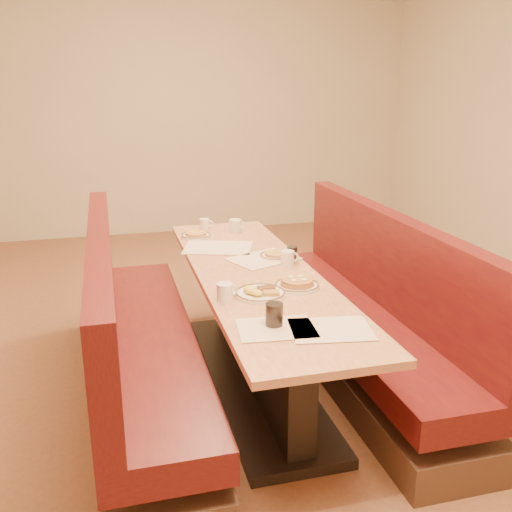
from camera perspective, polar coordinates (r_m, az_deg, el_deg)
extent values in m
plane|color=#9E6647|center=(3.71, 0.03, -12.68)|extent=(8.00, 8.00, 0.00)
cube|color=beige|center=(7.17, -8.43, 13.40)|extent=(6.00, 0.04, 2.80)
cube|color=black|center=(3.69, 0.03, -12.28)|extent=(0.55, 1.88, 0.06)
cube|color=black|center=(3.55, 0.03, -7.70)|extent=(0.15, 1.75, 0.71)
cube|color=#E59F6A|center=(3.41, 0.03, -1.96)|extent=(0.70, 2.50, 0.04)
cube|color=#4C3326|center=(3.57, -10.76, -12.45)|extent=(0.55, 2.50, 0.20)
cube|color=#5D180F|center=(3.45, -11.01, -8.54)|extent=(0.55, 2.50, 0.16)
cube|color=#5D180F|center=(3.30, -15.11, -2.86)|extent=(0.12, 2.50, 0.60)
cube|color=#4C3326|center=(3.87, 9.89, -9.94)|extent=(0.55, 2.50, 0.20)
cube|color=#5D180F|center=(3.75, 10.09, -6.27)|extent=(0.55, 2.50, 0.16)
cube|color=#5D180F|center=(3.72, 13.41, -0.47)|extent=(0.12, 2.50, 0.60)
cube|color=beige|center=(2.64, 2.02, -7.22)|extent=(0.38, 0.30, 0.00)
cube|color=beige|center=(2.65, 7.51, -7.27)|extent=(0.41, 0.33, 0.00)
cube|color=beige|center=(3.90, -3.82, 0.87)|extent=(0.53, 0.46, 0.00)
cube|color=beige|center=(3.65, 0.75, -0.26)|extent=(0.50, 0.44, 0.00)
cylinder|color=white|center=(3.16, 4.12, -2.99)|extent=(0.25, 0.25, 0.02)
torus|color=brown|center=(3.16, 4.12, -2.86)|extent=(0.25, 0.25, 0.01)
cylinder|color=#B77341|center=(3.16, 4.12, -2.71)|extent=(0.19, 0.19, 0.02)
cylinder|color=#B77341|center=(3.15, 4.13, -2.45)|extent=(0.17, 0.17, 0.01)
cylinder|color=#FCF8A5|center=(3.18, 4.48, -2.05)|extent=(0.03, 0.03, 0.01)
cylinder|color=#FCF8A5|center=(3.17, 3.50, -2.12)|extent=(0.03, 0.03, 0.01)
cylinder|color=#FCF8A5|center=(3.12, 3.78, -2.46)|extent=(0.03, 0.03, 0.01)
cylinder|color=#FCF8A5|center=(3.13, 4.78, -2.38)|extent=(0.03, 0.03, 0.01)
cylinder|color=white|center=(3.04, 0.44, -3.80)|extent=(0.27, 0.27, 0.02)
torus|color=brown|center=(3.03, 0.44, -3.65)|extent=(0.27, 0.27, 0.01)
ellipsoid|color=yellow|center=(3.01, -0.46, -3.47)|extent=(0.07, 0.07, 0.04)
ellipsoid|color=yellow|center=(2.98, 0.15, -3.73)|extent=(0.06, 0.06, 0.03)
ellipsoid|color=yellow|center=(3.04, -0.78, -3.28)|extent=(0.05, 0.05, 0.03)
cylinder|color=brown|center=(3.05, 1.06, -3.31)|extent=(0.10, 0.02, 0.02)
cylinder|color=brown|center=(3.08, 1.01, -3.12)|extent=(0.10, 0.02, 0.02)
cube|color=#BC7E3A|center=(3.00, 1.53, -3.71)|extent=(0.09, 0.07, 0.02)
cylinder|color=white|center=(3.69, 2.05, -0.01)|extent=(0.22, 0.22, 0.02)
torus|color=brown|center=(3.69, 2.05, 0.11)|extent=(0.21, 0.21, 0.01)
cylinder|color=#D5874B|center=(3.68, 2.05, 0.25)|extent=(0.15, 0.15, 0.02)
ellipsoid|color=yellow|center=(3.69, 1.57, 0.40)|extent=(0.05, 0.05, 0.02)
cylinder|color=white|center=(4.19, -6.02, 2.02)|extent=(0.22, 0.22, 0.02)
torus|color=brown|center=(4.19, -6.02, 2.13)|extent=(0.22, 0.22, 0.01)
cylinder|color=#D5874B|center=(4.19, -6.02, 2.25)|extent=(0.15, 0.15, 0.02)
ellipsoid|color=yellow|center=(4.20, -6.44, 2.38)|extent=(0.05, 0.05, 0.02)
cylinder|color=white|center=(3.53, 3.14, -0.21)|extent=(0.08, 0.08, 0.09)
torus|color=white|center=(3.54, 3.81, -0.14)|extent=(0.06, 0.02, 0.06)
cylinder|color=black|center=(3.51, 3.15, 0.40)|extent=(0.07, 0.07, 0.01)
cylinder|color=white|center=(2.96, -3.14, -3.62)|extent=(0.09, 0.09, 0.09)
torus|color=white|center=(2.98, -2.36, -3.46)|extent=(0.07, 0.03, 0.07)
cylinder|color=black|center=(2.95, -3.15, -2.90)|extent=(0.07, 0.07, 0.01)
cylinder|color=white|center=(4.30, -2.10, 3.04)|extent=(0.09, 0.09, 0.10)
torus|color=white|center=(4.32, -1.50, 3.09)|extent=(0.07, 0.02, 0.07)
cylinder|color=black|center=(4.29, -2.10, 3.58)|extent=(0.08, 0.08, 0.01)
cylinder|color=white|center=(4.40, -5.18, 3.19)|extent=(0.08, 0.08, 0.08)
torus|color=white|center=(4.40, -4.65, 3.22)|extent=(0.06, 0.02, 0.06)
cylinder|color=black|center=(4.39, -5.19, 3.64)|extent=(0.06, 0.06, 0.01)
cylinder|color=black|center=(2.65, 1.84, -5.92)|extent=(0.08, 0.08, 0.11)
cylinder|color=silver|center=(2.65, 1.84, -5.90)|extent=(0.08, 0.08, 0.11)
cylinder|color=black|center=(3.62, 3.62, 0.25)|extent=(0.06, 0.06, 0.09)
cylinder|color=silver|center=(3.62, 3.62, 0.26)|extent=(0.07, 0.07, 0.09)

